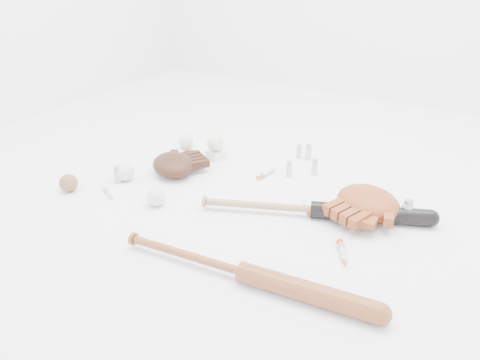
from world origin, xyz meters
The scene contains 22 objects.
bat_dark centered at (0.30, -0.01, 0.03)m, with size 0.87×0.06×0.06m, color black, non-canonical shape.
bat_wood centered at (0.26, -0.45, 0.03)m, with size 0.85×0.06×0.06m, color brown, non-canonical shape.
glove_dark centered at (-0.35, 0.02, 0.04)m, with size 0.25×0.25×0.09m, color black, non-canonical shape.
glove_tan centered at (0.47, 0.11, 0.05)m, with size 0.29×0.29×0.10m, color brown, non-canonical shape.
trading_card centered at (-0.41, 0.22, 0.00)m, with size 0.07×0.09×0.01m, color gold.
pedestal centered at (-0.28, 0.24, 0.02)m, with size 0.07×0.07×0.04m, color white.
baseball_on_pedestal centered at (-0.28, 0.24, 0.08)m, with size 0.08×0.08×0.08m, color silver.
baseball_left centered at (-0.49, -0.13, 0.04)m, with size 0.08×0.08×0.08m, color silver.
baseball_upper centered at (-0.47, 0.27, 0.04)m, with size 0.07×0.07×0.07m, color silver.
baseball_mid centered at (-0.25, -0.23, 0.04)m, with size 0.07×0.07×0.07m, color silver.
baseball_aged centered at (-0.62, -0.32, 0.04)m, with size 0.07×0.07×0.07m, color brown.
syringe_0 centered at (-0.46, -0.27, 0.01)m, with size 0.13×0.02×0.02m, color #ADBCC6, non-canonical shape.
syringe_1 centered at (0.26, 0.03, 0.01)m, with size 0.14×0.02×0.02m, color #ADBCC6, non-canonical shape.
syringe_2 centered at (0.00, 0.21, 0.01)m, with size 0.15×0.03×0.02m, color #ADBCC6, non-canonical shape.
syringe_3 centered at (0.48, -0.19, 0.01)m, with size 0.17×0.03×0.02m, color #ADBCC6, non-canonical shape.
syringe_4 centered at (0.50, 0.17, 0.01)m, with size 0.15×0.03×0.02m, color #ADBCC6, non-canonical shape.
vial_0 centered at (0.04, 0.45, 0.03)m, with size 0.02×0.02×0.06m, color #AEB8BF.
vial_1 centered at (0.09, 0.45, 0.04)m, with size 0.03×0.03×0.07m, color #AEB8BF.
vial_2 centered at (0.18, 0.32, 0.03)m, with size 0.03×0.03×0.07m, color #AEB8BF.
vial_3 centered at (0.61, 0.12, 0.05)m, with size 0.04×0.04×0.09m, color #AEB8BF.
vial_4 centered at (-0.51, -0.16, 0.04)m, with size 0.03×0.03×0.07m, color #AEB8BF.
vial_5 centered at (0.09, 0.24, 0.04)m, with size 0.03×0.03×0.07m, color #AEB8BF.
Camera 1 is at (0.81, -1.41, 0.91)m, focal length 35.00 mm.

